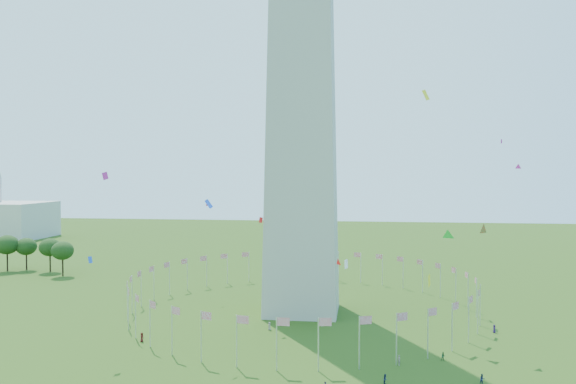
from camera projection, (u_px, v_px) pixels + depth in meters
name	position (u px, v px, depth m)	size (l,w,h in m)	color
flag_ring	(302.00, 293.00, 133.09)	(80.24, 80.24, 9.00)	silver
kites_aloft	(343.00, 223.00, 107.72)	(115.35, 80.60, 35.22)	green
tree_line_west	(1.00, 255.00, 187.15)	(55.76, 15.69, 12.08)	#254A18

